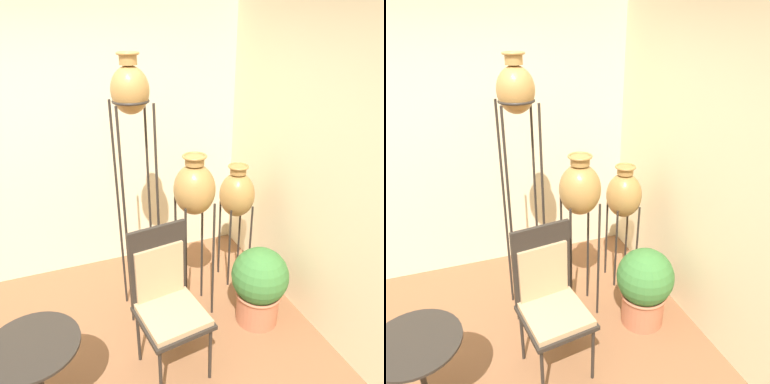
{
  "view_description": "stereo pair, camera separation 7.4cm",
  "coord_description": "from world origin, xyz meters",
  "views": [
    {
      "loc": [
        0.01,
        -1.67,
        2.36
      ],
      "look_at": [
        1.05,
        0.98,
        1.08
      ],
      "focal_mm": 35.0,
      "sensor_mm": 36.0,
      "label": 1
    },
    {
      "loc": [
        0.08,
        -1.7,
        2.36
      ],
      "look_at": [
        1.05,
        0.98,
        1.08
      ],
      "focal_mm": 35.0,
      "sensor_mm": 36.0,
      "label": 2
    }
  ],
  "objects": [
    {
      "name": "chair",
      "position": [
        0.61,
        0.35,
        0.62
      ],
      "size": [
        0.51,
        0.52,
        1.11
      ],
      "rotation": [
        0.0,
        0.0,
        0.13
      ],
      "color": "#28231E",
      "rests_on": "ground_plane"
    },
    {
      "name": "vase_stand_tall",
      "position": [
        0.59,
        1.0,
        1.85
      ],
      "size": [
        0.28,
        0.28,
        2.19
      ],
      "color": "#28231E",
      "rests_on": "ground_plane"
    },
    {
      "name": "vase_stand_short",
      "position": [
        1.55,
        1.12,
        0.91
      ],
      "size": [
        0.33,
        0.33,
        1.2
      ],
      "color": "#28231E",
      "rests_on": "ground_plane"
    },
    {
      "name": "potted_plant",
      "position": [
        1.46,
        0.49,
        0.38
      ],
      "size": [
        0.48,
        0.48,
        0.7
      ],
      "color": "#B26647",
      "rests_on": "ground_plane"
    },
    {
      "name": "vase_stand_medium",
      "position": [
        1.01,
        0.82,
        1.16
      ],
      "size": [
        0.33,
        0.33,
        1.46
      ],
      "color": "#28231E",
      "rests_on": "ground_plane"
    },
    {
      "name": "side_table",
      "position": [
        -0.27,
        0.19,
        0.48
      ],
      "size": [
        0.56,
        0.56,
        0.65
      ],
      "color": "#28231E",
      "rests_on": "ground_plane"
    },
    {
      "name": "wall_right",
      "position": [
        1.9,
        0.0,
        1.35
      ],
      "size": [
        0.06,
        7.75,
        2.7
      ],
      "color": "beige",
      "rests_on": "ground_plane"
    },
    {
      "name": "wall_back",
      "position": [
        0.0,
        1.9,
        1.35
      ],
      "size": [
        7.75,
        0.06,
        2.7
      ],
      "color": "beige",
      "rests_on": "ground_plane"
    }
  ]
}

